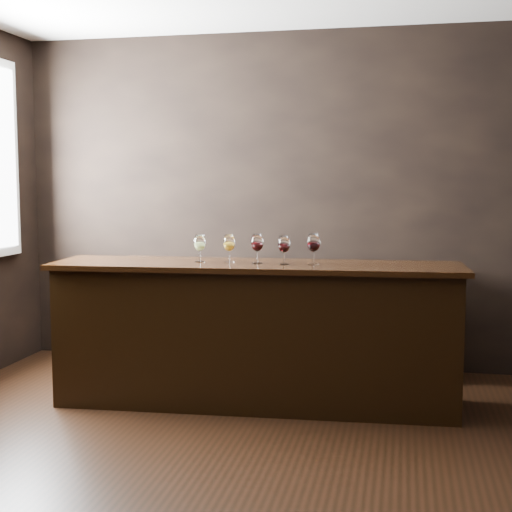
% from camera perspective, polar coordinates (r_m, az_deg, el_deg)
% --- Properties ---
extents(ground, '(5.00, 5.00, 0.00)m').
position_cam_1_polar(ground, '(4.08, -0.13, -16.53)').
color(ground, black).
rests_on(ground, ground).
extents(room_shell, '(5.02, 4.52, 2.81)m').
position_cam_1_polar(room_shell, '(3.94, -3.14, 9.56)').
color(room_shell, black).
rests_on(room_shell, ground).
extents(bar_counter, '(2.78, 0.76, 0.96)m').
position_cam_1_polar(bar_counter, '(5.01, -0.04, -6.47)').
color(bar_counter, black).
rests_on(bar_counter, ground).
extents(bar_top, '(2.88, 0.83, 0.04)m').
position_cam_1_polar(bar_top, '(4.93, -0.04, -0.79)').
color(bar_top, black).
rests_on(bar_top, bar_counter).
extents(back_bar_shelf, '(2.53, 0.40, 0.91)m').
position_cam_1_polar(back_bar_shelf, '(5.93, 0.78, -4.76)').
color(back_bar_shelf, black).
rests_on(back_bar_shelf, ground).
extents(glass_white, '(0.08, 0.08, 0.19)m').
position_cam_1_polar(glass_white, '(5.01, -4.52, 1.00)').
color(glass_white, white).
rests_on(glass_white, bar_top).
extents(glass_amber, '(0.08, 0.08, 0.20)m').
position_cam_1_polar(glass_amber, '(4.97, -2.16, 1.01)').
color(glass_amber, white).
rests_on(glass_amber, bar_top).
extents(glass_red_a, '(0.09, 0.09, 0.21)m').
position_cam_1_polar(glass_red_a, '(4.90, 0.10, 1.03)').
color(glass_red_a, white).
rests_on(glass_red_a, bar_top).
extents(glass_red_b, '(0.08, 0.08, 0.20)m').
position_cam_1_polar(glass_red_b, '(4.85, 2.25, 0.90)').
color(glass_red_b, white).
rests_on(glass_red_b, bar_top).
extents(glass_red_c, '(0.09, 0.09, 0.21)m').
position_cam_1_polar(glass_red_c, '(4.86, 4.63, 1.02)').
color(glass_red_c, white).
rests_on(glass_red_c, bar_top).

